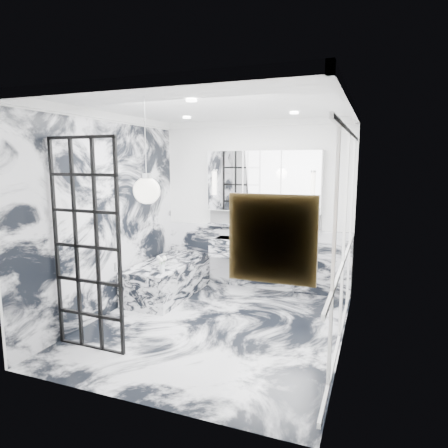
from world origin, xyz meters
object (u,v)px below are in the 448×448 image
at_px(crittall_door, 86,247).
at_px(mirror_cabinet, 263,181).
at_px(bathtub, 168,278).
at_px(trough_sink, 259,249).

height_order(crittall_door, mirror_cabinet, crittall_door).
bearing_deg(crittall_door, mirror_cabinet, 66.90).
relative_size(mirror_cabinet, bathtub, 1.15).
xyz_separation_m(crittall_door, trough_sink, (1.25, 2.61, -0.47)).
height_order(trough_sink, mirror_cabinet, mirror_cabinet).
bearing_deg(mirror_cabinet, bathtub, -147.94).
bearing_deg(trough_sink, mirror_cabinet, 90.00).
bearing_deg(bathtub, trough_sink, 26.48).
xyz_separation_m(trough_sink, mirror_cabinet, (-0.00, 0.17, 1.09)).
height_order(crittall_door, trough_sink, crittall_door).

